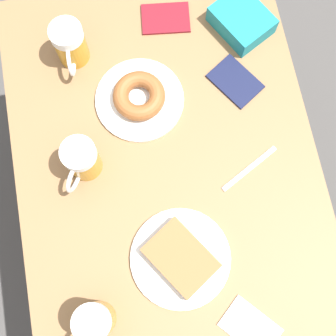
# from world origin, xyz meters

# --- Properties ---
(ground_plane) EXTENTS (8.00, 8.00, 0.00)m
(ground_plane) POSITION_xyz_m (0.00, 0.00, 0.00)
(ground_plane) COLOR #474442
(table) EXTENTS (0.74, 1.08, 0.78)m
(table) POSITION_xyz_m (0.00, 0.00, 0.71)
(table) COLOR olive
(table) RESTS_ON ground_plane
(plate_with_cake) EXTENTS (0.23, 0.23, 0.04)m
(plate_with_cake) POSITION_xyz_m (0.01, 0.21, 0.79)
(plate_with_cake) COLOR white
(plate_with_cake) RESTS_ON table
(plate_with_donut) EXTENTS (0.22, 0.22, 0.05)m
(plate_with_donut) POSITION_xyz_m (0.04, -0.19, 0.80)
(plate_with_donut) COLOR white
(plate_with_donut) RESTS_ON table
(beer_mug_left) EXTENTS (0.08, 0.12, 0.12)m
(beer_mug_left) POSITION_xyz_m (0.18, -0.34, 0.84)
(beer_mug_left) COLOR #C68C23
(beer_mug_left) RESTS_ON table
(beer_mug_center) EXTENTS (0.10, 0.10, 0.12)m
(beer_mug_center) POSITION_xyz_m (0.22, 0.31, 0.84)
(beer_mug_center) COLOR #C68C23
(beer_mug_center) RESTS_ON table
(beer_mug_right) EXTENTS (0.09, 0.12, 0.12)m
(beer_mug_right) POSITION_xyz_m (0.19, -0.04, 0.84)
(beer_mug_right) COLOR #C68C23
(beer_mug_right) RESTS_ON table
(napkin_folded) EXTENTS (0.14, 0.15, 0.00)m
(napkin_folded) POSITION_xyz_m (-0.11, 0.39, 0.78)
(napkin_folded) COLOR white
(napkin_folded) RESTS_ON table
(fork) EXTENTS (0.15, 0.09, 0.00)m
(fork) POSITION_xyz_m (-0.20, 0.03, 0.78)
(fork) COLOR silver
(fork) RESTS_ON table
(passport_near_edge) EXTENTS (0.14, 0.10, 0.01)m
(passport_near_edge) POSITION_xyz_m (-0.07, -0.40, 0.78)
(passport_near_edge) COLOR maroon
(passport_near_edge) RESTS_ON table
(passport_far_edge) EXTENTS (0.14, 0.15, 0.01)m
(passport_far_edge) POSITION_xyz_m (-0.21, -0.20, 0.78)
(passport_far_edge) COLOR #141938
(passport_far_edge) RESTS_ON table
(blue_pouch) EXTENTS (0.17, 0.18, 0.06)m
(blue_pouch) POSITION_xyz_m (-0.26, -0.35, 0.80)
(blue_pouch) COLOR teal
(blue_pouch) RESTS_ON table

